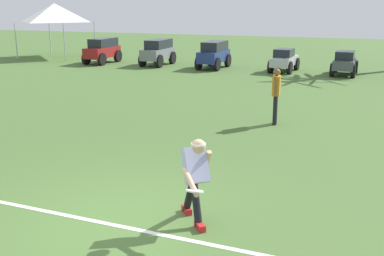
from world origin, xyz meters
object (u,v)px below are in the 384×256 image
at_px(frisbee_thrower, 195,176).
at_px(parked_car_slot_b, 158,51).
at_px(parked_car_slot_d, 284,60).
at_px(event_tent, 55,12).
at_px(frisbee_in_flight, 195,191).
at_px(parked_car_slot_c, 214,54).
at_px(teammate_near_sideline, 276,91).
at_px(parked_car_slot_a, 103,50).
at_px(parked_car_slot_e, 345,63).

bearing_deg(frisbee_thrower, parked_car_slot_b, 115.04).
relative_size(frisbee_thrower, parked_car_slot_d, 0.62).
bearing_deg(parked_car_slot_b, event_tent, 169.10).
height_order(frisbee_thrower, parked_car_slot_d, frisbee_thrower).
xyz_separation_m(frisbee_in_flight, event_tent, (-15.36, 18.97, 1.86)).
distance_m(frisbee_thrower, parked_car_slot_c, 17.57).
distance_m(frisbee_thrower, parked_car_slot_b, 18.81).
height_order(frisbee_thrower, frisbee_in_flight, frisbee_thrower).
xyz_separation_m(teammate_near_sideline, parked_car_slot_c, (-4.91, 10.32, -0.22)).
xyz_separation_m(parked_car_slot_a, parked_car_slot_c, (6.32, 0.08, 0.00)).
bearing_deg(parked_car_slot_b, frisbee_thrower, -64.96).
distance_m(teammate_near_sideline, parked_car_slot_d, 10.40).
distance_m(parked_car_slot_a, parked_car_slot_c, 6.32).
bearing_deg(frisbee_thrower, parked_car_slot_e, 84.88).
xyz_separation_m(frisbee_thrower, frisbee_in_flight, (0.18, -0.54, -0.02)).
relative_size(teammate_near_sideline, parked_car_slot_b, 0.64).
xyz_separation_m(frisbee_thrower, parked_car_slot_a, (-11.15, 16.81, -0.07)).
bearing_deg(teammate_near_sideline, parked_car_slot_e, 82.04).
distance_m(frisbee_in_flight, event_tent, 24.47).
distance_m(frisbee_thrower, teammate_near_sideline, 6.58).
bearing_deg(parked_car_slot_b, parked_car_slot_d, -1.40).
xyz_separation_m(frisbee_thrower, parked_car_slot_b, (-7.96, 17.04, -0.07)).
height_order(teammate_near_sideline, parked_car_slot_c, teammate_near_sideline).
height_order(frisbee_thrower, teammate_near_sideline, teammate_near_sideline).
distance_m(parked_car_slot_a, event_tent, 4.74).
bearing_deg(parked_car_slot_c, parked_car_slot_e, -1.55).
xyz_separation_m(parked_car_slot_a, parked_car_slot_e, (12.65, -0.09, -0.16)).
bearing_deg(frisbee_in_flight, parked_car_slot_a, 123.14).
bearing_deg(parked_car_slot_e, parked_car_slot_c, 178.45).
bearing_deg(parked_car_slot_e, teammate_near_sideline, -97.96).
height_order(frisbee_thrower, event_tent, event_tent).
relative_size(parked_car_slot_c, parked_car_slot_e, 1.09).
distance_m(parked_car_slot_b, parked_car_slot_d, 6.67).
bearing_deg(parked_car_slot_a, teammate_near_sideline, -42.36).
bearing_deg(frisbee_in_flight, parked_car_slot_d, 94.84).
relative_size(frisbee_in_flight, teammate_near_sideline, 0.17).
bearing_deg(parked_car_slot_d, event_tent, 173.62).
height_order(frisbee_in_flight, parked_car_slot_e, parked_car_slot_e).
relative_size(parked_car_slot_c, parked_car_slot_d, 1.08).
xyz_separation_m(frisbee_thrower, teammate_near_sideline, (0.08, 6.57, 0.15)).
xyz_separation_m(parked_car_slot_b, parked_car_slot_d, (6.66, -0.16, -0.16)).
height_order(teammate_near_sideline, parked_car_slot_e, teammate_near_sideline).
distance_m(teammate_near_sideline, parked_car_slot_b, 13.20).
distance_m(frisbee_thrower, parked_car_slot_d, 16.93).
relative_size(frisbee_in_flight, parked_car_slot_d, 0.12).
relative_size(parked_car_slot_b, event_tent, 0.71).
distance_m(teammate_near_sideline, parked_car_slot_e, 10.26).
bearing_deg(teammate_near_sideline, parked_car_slot_d, 97.61).
bearing_deg(parked_car_slot_d, parked_car_slot_a, -179.60).
xyz_separation_m(parked_car_slot_a, event_tent, (-4.03, 1.62, 1.91)).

